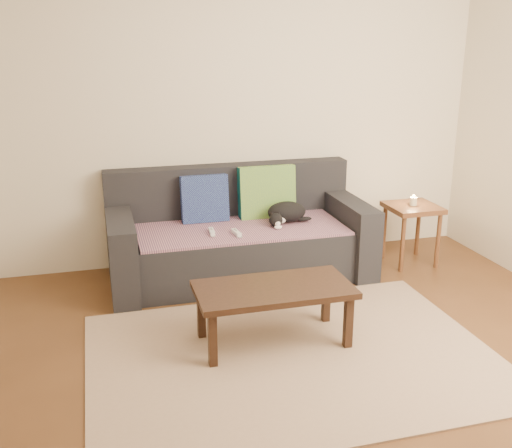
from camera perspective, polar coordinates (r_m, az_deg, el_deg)
name	(u,v)px	position (r m, az deg, el deg)	size (l,w,h in m)	color
ground	(301,370)	(3.71, 4.28, -13.68)	(4.50, 4.50, 0.00)	brown
back_wall	(225,112)	(5.13, -2.95, 10.59)	(4.50, 0.04, 2.60)	beige
sofa	(238,239)	(4.95, -1.70, -1.46)	(2.10, 0.94, 0.87)	#232328
throw_blanket	(241,229)	(4.83, -1.45, -0.44)	(1.66, 0.74, 0.02)	#46294E
cushion_navy	(205,199)	(4.96, -4.92, 2.42)	(0.39, 0.10, 0.39)	#14124D
cushion_green	(267,194)	(5.08, 1.02, 2.84)	(0.48, 0.12, 0.48)	#0C4F4C
cat	(286,213)	(4.94, 2.86, 1.08)	(0.39, 0.32, 0.17)	black
wii_remote_a	(212,232)	(4.68, -4.24, -0.74)	(0.15, 0.04, 0.03)	white
wii_remote_b	(236,233)	(4.65, -1.87, -0.84)	(0.15, 0.04, 0.03)	white
side_table	(412,216)	(5.34, 14.65, 0.79)	(0.42, 0.42, 0.53)	brown
candle	(413,201)	(5.30, 14.76, 2.13)	(0.06, 0.06, 0.09)	beige
rug	(293,357)	(3.83, 3.52, -12.49)	(2.50, 1.80, 0.01)	#9E826C
coffee_table	(274,294)	(3.83, 1.70, -6.66)	(1.00, 0.50, 0.40)	black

